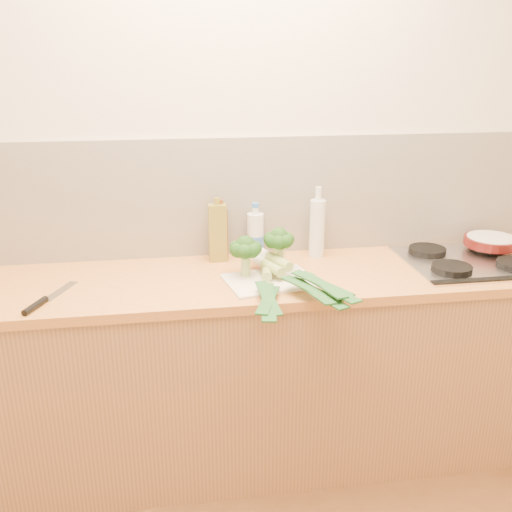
{
  "coord_description": "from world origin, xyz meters",
  "views": [
    {
      "loc": [
        -0.3,
        -1.03,
        1.78
      ],
      "look_at": [
        0.03,
        1.1,
        1.02
      ],
      "focal_mm": 40.0,
      "sensor_mm": 36.0,
      "label": 1
    }
  ],
  "objects": [
    {
      "name": "gas_hob",
      "position": [
        1.02,
        1.2,
        0.91
      ],
      "size": [
        0.58,
        0.5,
        0.04
      ],
      "color": "silver",
      "rests_on": "counter"
    },
    {
      "name": "broccoli_right",
      "position": [
        0.14,
        1.2,
        1.04
      ],
      "size": [
        0.13,
        0.13,
        0.19
      ],
      "color": "#9DB86B",
      "rests_on": "chopping_board"
    },
    {
      "name": "leek_back",
      "position": [
        0.16,
        1.09,
        0.97
      ],
      "size": [
        0.3,
        0.66,
        0.04
      ],
      "rotation": [
        0.0,
        0.0,
        0.39
      ],
      "color": "white",
      "rests_on": "chopping_board"
    },
    {
      "name": "counter",
      "position": [
        0.0,
        1.2,
        0.45
      ],
      "size": [
        3.2,
        0.62,
        0.9
      ],
      "color": "#A47244",
      "rests_on": "ground"
    },
    {
      "name": "oil_tin",
      "position": [
        -0.1,
        1.4,
        1.03
      ],
      "size": [
        0.08,
        0.05,
        0.29
      ],
      "color": "olive",
      "rests_on": "counter"
    },
    {
      "name": "glass_bottle",
      "position": [
        0.36,
        1.4,
        1.04
      ],
      "size": [
        0.07,
        0.07,
        0.33
      ],
      "color": "silver",
      "rests_on": "counter"
    },
    {
      "name": "leek_front",
      "position": [
        0.07,
        1.08,
        0.93
      ],
      "size": [
        0.17,
        0.67,
        0.04
      ],
      "rotation": [
        0.0,
        0.0,
        -0.16
      ],
      "color": "white",
      "rests_on": "chopping_board"
    },
    {
      "name": "leek_mid",
      "position": [
        0.14,
        1.06,
        0.95
      ],
      "size": [
        0.28,
        0.61,
        0.04
      ],
      "rotation": [
        0.0,
        0.0,
        0.38
      ],
      "color": "white",
      "rests_on": "chopping_board"
    },
    {
      "name": "amber_bottle",
      "position": [
        -0.08,
        1.42,
        1.02
      ],
      "size": [
        0.06,
        0.06,
        0.28
      ],
      "color": "brown",
      "rests_on": "counter"
    },
    {
      "name": "chefs_knife",
      "position": [
        -0.79,
        1.02,
        0.91
      ],
      "size": [
        0.16,
        0.32,
        0.02
      ],
      "rotation": [
        0.0,
        0.0,
        -0.4
      ],
      "color": "silver",
      "rests_on": "counter"
    },
    {
      "name": "skillet",
      "position": [
        1.18,
        1.3,
        0.96
      ],
      "size": [
        0.36,
        0.25,
        0.04
      ],
      "rotation": [
        0.0,
        0.0,
        0.12
      ],
      "color": "#4E100D",
      "rests_on": "gas_hob"
    },
    {
      "name": "chopping_board",
      "position": [
        0.09,
        1.11,
        0.91
      ],
      "size": [
        0.4,
        0.33,
        0.01
      ],
      "primitive_type": "cube",
      "rotation": [
        0.0,
        0.0,
        0.2
      ],
      "color": "beige",
      "rests_on": "counter"
    },
    {
      "name": "room_shell",
      "position": [
        0.0,
        1.49,
        1.17
      ],
      "size": [
        3.5,
        3.5,
        3.5
      ],
      "color": "beige",
      "rests_on": "ground"
    },
    {
      "name": "water_bottle",
      "position": [
        0.08,
        1.43,
        1.0
      ],
      "size": [
        0.08,
        0.08,
        0.23
      ],
      "color": "silver",
      "rests_on": "counter"
    },
    {
      "name": "broccoli_left",
      "position": [
        -0.0,
        1.17,
        1.03
      ],
      "size": [
        0.13,
        0.14,
        0.17
      ],
      "color": "#9DB86B",
      "rests_on": "chopping_board"
    }
  ]
}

